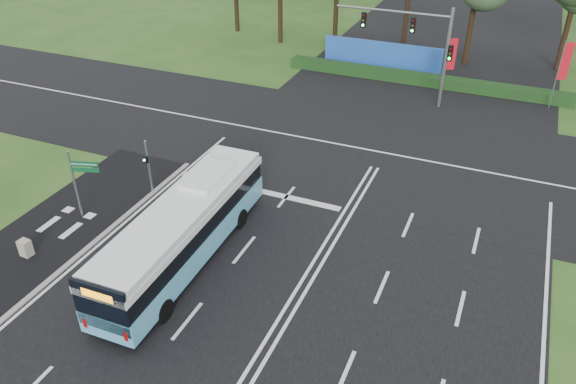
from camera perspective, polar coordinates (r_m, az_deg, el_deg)
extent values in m
plane|color=#28531B|center=(25.39, 2.25, -7.75)|extent=(120.00, 120.00, 0.00)
cube|color=black|center=(25.37, 2.25, -7.71)|extent=(20.00, 120.00, 0.04)
cube|color=black|center=(35.04, 9.37, 4.00)|extent=(120.00, 14.00, 0.05)
cube|color=black|center=(29.45, -23.46, -4.41)|extent=(5.00, 18.00, 0.06)
cube|color=gray|center=(27.92, -19.95, -5.62)|extent=(0.25, 18.00, 0.12)
cube|color=#58A9CD|center=(25.60, -10.36, -5.03)|extent=(2.64, 11.53, 1.05)
cube|color=black|center=(25.89, -10.26, -5.87)|extent=(2.62, 11.47, 0.29)
cube|color=black|center=(25.05, -10.57, -3.28)|extent=(2.54, 11.36, 0.91)
cube|color=white|center=(24.73, -10.70, -2.19)|extent=(2.64, 11.53, 0.33)
cube|color=white|center=(24.54, -10.78, -1.54)|extent=(2.58, 11.07, 0.33)
cube|color=white|center=(26.11, -8.15, 1.66)|extent=(1.59, 2.90, 0.24)
cube|color=black|center=(21.58, -18.45, -11.18)|extent=(2.32, 0.17, 2.11)
cube|color=orange|center=(21.13, -18.83, -9.91)|extent=(1.34, 0.09, 0.33)
cylinder|color=black|center=(28.64, -8.87, -1.75)|extent=(0.29, 1.00, 1.00)
cylinder|color=black|center=(27.71, -4.85, -2.71)|extent=(0.29, 1.00, 1.00)
cylinder|color=black|center=(24.27, -16.97, -10.10)|extent=(0.29, 1.00, 1.00)
cylinder|color=black|center=(23.17, -12.48, -11.70)|extent=(0.29, 1.00, 1.00)
cylinder|color=gray|center=(30.65, -13.94, 2.43)|extent=(0.13, 0.13, 3.15)
cube|color=black|center=(30.25, -14.28, 3.24)|extent=(0.29, 0.23, 0.36)
sphere|color=#19F233|center=(30.19, -14.38, 3.15)|extent=(0.13, 0.13, 0.13)
cylinder|color=gray|center=(29.60, -20.82, 0.69)|extent=(0.11, 0.11, 3.73)
cube|color=#0D4A26|center=(28.74, -20.01, 2.69)|extent=(1.35, 0.49, 0.28)
cube|color=#0D4A26|center=(28.89, -19.90, 2.13)|extent=(1.35, 0.49, 0.20)
cube|color=white|center=(28.72, -20.06, 2.66)|extent=(1.24, 0.41, 0.04)
cube|color=#A7A086|center=(28.45, -25.11, -5.21)|extent=(0.55, 0.47, 0.87)
cylinder|color=gray|center=(43.97, 15.74, 12.18)|extent=(0.07, 0.07, 4.37)
cube|color=red|center=(43.76, 16.34, 13.28)|extent=(0.55, 0.26, 2.33)
cylinder|color=gray|center=(43.91, 25.64, 10.59)|extent=(0.08, 0.08, 4.92)
cube|color=red|center=(43.76, 26.39, 11.81)|extent=(0.61, 0.31, 2.62)
cylinder|color=gray|center=(41.14, 15.71, 12.80)|extent=(0.24, 0.24, 7.00)
cylinder|color=gray|center=(41.00, 10.59, 17.61)|extent=(8.00, 0.16, 0.16)
cube|color=black|center=(40.91, 12.59, 16.20)|extent=(0.32, 0.28, 1.05)
cube|color=black|center=(41.67, 7.70, 16.94)|extent=(0.32, 0.28, 1.05)
cube|color=black|center=(40.96, 16.16, 13.39)|extent=(0.32, 0.28, 1.05)
cube|color=#153312|center=(46.16, 13.52, 11.05)|extent=(22.00, 1.20, 0.80)
cube|color=blue|center=(48.98, 9.54, 13.56)|extent=(10.00, 0.30, 2.20)
cylinder|color=black|center=(53.46, 12.06, 18.20)|extent=(0.44, 0.44, 8.17)
cylinder|color=black|center=(50.90, 18.19, 16.47)|extent=(0.44, 0.44, 7.81)
cylinder|color=black|center=(52.21, 26.56, 15.01)|extent=(0.44, 0.44, 7.61)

